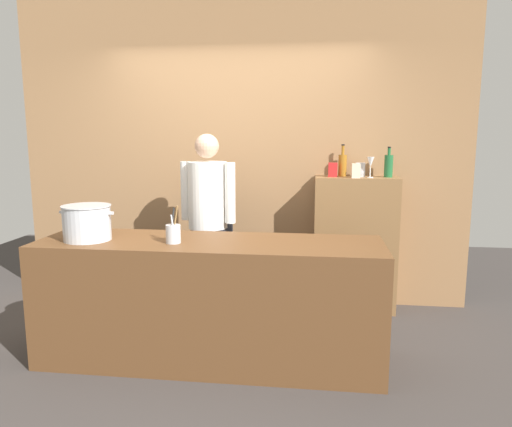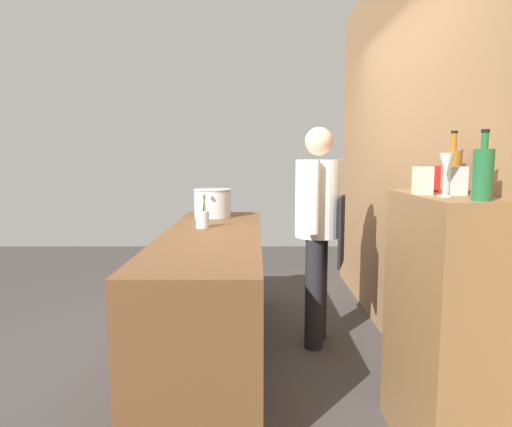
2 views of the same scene
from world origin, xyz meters
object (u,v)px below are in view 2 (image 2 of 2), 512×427
Objects in this scene: wine_glass_wide at (446,166)px; spice_tin_red at (429,178)px; stockpot_large at (213,203)px; utensil_crock at (203,219)px; wine_bottle_green at (483,173)px; spice_tin_cream at (423,180)px; wine_bottle_amber at (452,170)px; spice_tin_silver at (455,181)px; chef at (318,220)px.

wine_glass_wide is 1.46× the size of spice_tin_red.
utensil_crock is at bearing -1.45° from stockpot_large.
utensil_crock is (0.64, -0.02, -0.06)m from stockpot_large.
spice_tin_cream is at bearing -157.84° from wine_bottle_green.
wine_bottle_amber reaches higher than spice_tin_silver.
spice_tin_silver is at bearing 136.41° from wine_glass_wide.
spice_tin_cream reaches higher than stockpot_large.
stockpot_large is 2.21m from spice_tin_red.
wine_bottle_green is 2.15× the size of spice_tin_silver.
wine_bottle_green reaches higher than spice_tin_cream.
spice_tin_cream is at bearing -58.99° from wine_bottle_amber.
stockpot_large is (-0.69, -0.86, 0.06)m from chef.
wine_glass_wide is (1.42, 0.35, 0.44)m from chef.
spice_tin_cream is (-0.30, -0.12, -0.04)m from wine_bottle_green.
chef is 5.99× the size of wine_bottle_green.
wine_bottle_green is at bearing -8.28° from wine_bottle_amber.
spice_tin_red is at bearing -175.19° from spice_tin_silver.
spice_tin_silver is (2.03, 1.29, 0.30)m from stockpot_large.
spice_tin_silver is (-0.08, 0.08, -0.07)m from wine_glass_wide.
utensil_crock is (-0.05, -0.88, 0.00)m from chef.
wine_bottle_green is at bearing 22.16° from spice_tin_cream.
spice_tin_red is (-0.20, 0.11, 0.00)m from spice_tin_cream.
wine_glass_wide is 0.16m from spice_tin_cream.
wine_glass_wide is at bearing 20.96° from spice_tin_cream.
wine_glass_wide is at bearing -149.99° from chef.
stockpot_large is at bearing -144.57° from spice_tin_red.
wine_glass_wide is (0.24, -0.13, 0.02)m from wine_bottle_amber.
wine_glass_wide is at bearing -9.75° from spice_tin_red.
spice_tin_cream is (1.98, 1.16, 0.30)m from stockpot_large.
wine_glass_wide reaches higher than spice_tin_silver.
chef is 6.27× the size of utensil_crock.
wine_glass_wide is 1.46× the size of spice_tin_cream.
wine_bottle_amber is 0.17m from spice_tin_silver.
chef reaches higher than wine_glass_wide.
chef is 1.37m from spice_tin_cream.
chef reaches higher than wine_bottle_green.
chef is at bearing -162.42° from spice_tin_silver.
wine_bottle_amber is (-0.41, 0.06, 0.00)m from wine_bottle_green.
stockpot_large is 0.65m from utensil_crock.
wine_glass_wide is 0.34m from spice_tin_red.
wine_glass_wide is (1.47, 1.23, 0.43)m from utensil_crock.
wine_bottle_amber reaches higher than wine_bottle_green.
wine_bottle_amber is at bearing 39.28° from spice_tin_red.
spice_tin_cream is 1.00× the size of spice_tin_silver.
chef is at bearing 86.80° from utensil_crock.
spice_tin_silver reaches higher than utensil_crock.
chef is at bearing -166.32° from wine_glass_wide.
utensil_crock is at bearing -136.78° from spice_tin_silver.
utensil_crock is at bearing -138.71° from spice_tin_cream.
utensil_crock is 1.75m from spice_tin_red.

